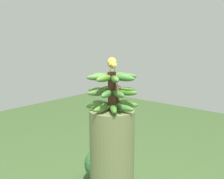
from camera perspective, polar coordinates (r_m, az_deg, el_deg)
The scene contains 3 objects.
banana_bunch at distance 1.63m, azimuth 0.03°, elevation -0.40°, with size 0.31×0.31×0.23m.
perched_bird at distance 1.61m, azimuth 0.09°, elevation 5.34°, with size 0.15×0.16×0.08m.
tropical_shrub at distance 2.80m, azimuth -2.20°, elevation -14.93°, with size 0.33×0.33×0.37m.
Camera 1 is at (1.22, 1.04, 1.41)m, focal length 44.65 mm.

